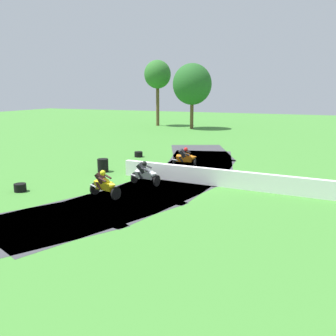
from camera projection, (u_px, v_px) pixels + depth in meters
ground_plane at (176, 181)px, 20.24m from camera, size 120.00×120.00×0.00m
track_asphalt at (159, 179)px, 20.71m from camera, size 9.38×27.75×0.01m
safety_barrier at (269, 183)px, 17.94m from camera, size 16.56×1.38×0.90m
motorcycle_lead_yellow at (105, 184)px, 16.99m from camera, size 1.70×1.06×1.43m
motorcycle_chase_white at (145, 173)px, 19.22m from camera, size 1.70×0.92×1.43m
motorcycle_trailing_orange at (185, 158)px, 23.72m from camera, size 1.71×1.02×1.42m
tire_stack_near at (20, 188)px, 18.10m from camera, size 0.59×0.59×0.40m
tire_stack_mid_a at (103, 165)px, 22.43m from camera, size 0.66×0.66×0.80m
tire_stack_mid_b at (138, 154)px, 27.37m from camera, size 0.61×0.61×0.40m
tree_far_left at (158, 75)px, 49.50m from camera, size 3.61×3.61×8.85m
tree_mid_rise at (192, 84)px, 46.05m from camera, size 4.91×4.91×8.18m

